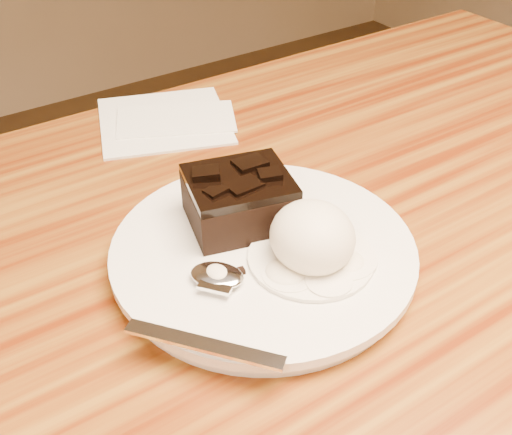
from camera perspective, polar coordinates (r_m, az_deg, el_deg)
plate at (r=0.49m, az=0.66°, el=-3.42°), size 0.24×0.24×0.02m
brownie at (r=0.50m, az=-1.54°, el=1.32°), size 0.09×0.09×0.04m
ice_cream_scoop at (r=0.46m, az=5.19°, el=-1.79°), size 0.06×0.07×0.05m
melt_puddle at (r=0.47m, az=5.06°, el=-3.74°), size 0.10×0.10×0.00m
spoon at (r=0.45m, az=-3.58°, el=-5.48°), size 0.12×0.14×0.01m
napkin at (r=0.70m, az=-8.45°, el=8.88°), size 0.18×0.18×0.01m
crumb_a at (r=0.46m, az=-1.36°, el=-4.92°), size 0.01×0.01×0.00m
crumb_b at (r=0.45m, az=1.07°, el=-6.00°), size 0.01×0.01×0.00m
crumb_c at (r=0.46m, az=6.18°, el=-4.64°), size 0.01×0.01×0.00m
crumb_d at (r=0.46m, az=1.24°, el=-4.16°), size 0.01×0.01×0.00m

